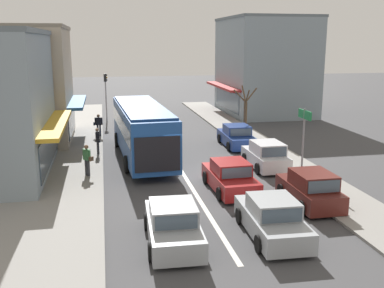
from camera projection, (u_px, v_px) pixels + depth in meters
The scene contains 19 objects.
ground_plane at pixel (184, 176), 23.69m from camera, with size 140.00×140.00×0.00m, color #3F3F42.
lane_centre_line at pixel (173, 157), 27.51m from camera, with size 0.20×28.00×0.01m, color silver.
sidewalk_left at pixel (61, 153), 28.12m from camera, with size 5.20×44.00×0.14m, color gray.
kerb_right at pixel (258, 145), 30.59m from camera, with size 2.80×44.00×0.12m, color gray.
shopfront_mid_block at pixel (12, 85), 30.88m from camera, with size 8.78×7.83×7.99m.
building_right_far at pixel (264, 66), 43.59m from camera, with size 8.51×10.02×9.21m.
city_bus at pixel (142, 128), 26.89m from camera, with size 3.12×10.97×3.23m.
sedan_behind_bus_mid at pixel (173, 225), 15.67m from camera, with size 2.03×4.27×1.47m.
sedan_behind_bus_near at pixel (230, 177), 21.19m from camera, with size 1.98×4.24×1.47m.
sedan_queue_far_back at pixel (272, 219), 16.23m from camera, with size 2.02×4.26×1.47m.
parked_hatchback_kerb_front at pixel (310, 189), 19.30m from camera, with size 1.83×3.70×1.54m.
parked_hatchback_kerb_second at pixel (266, 156), 24.94m from camera, with size 1.84×3.71×1.54m.
parked_sedan_kerb_third at pixel (237, 137), 30.19m from camera, with size 1.95×4.23×1.47m.
traffic_light_downstreet at pixel (106, 89), 39.27m from camera, with size 0.33×0.24×4.20m.
directional_road_sign at pixel (304, 127), 22.92m from camera, with size 0.10×1.40×3.60m.
street_tree_right at pixel (245, 115), 31.98m from camera, with size 1.72×1.71×3.83m.
pedestrian_with_handbag_near at pixel (98, 124), 32.69m from camera, with size 0.66×0.30×1.63m.
pedestrian_browsing_midblock at pixel (98, 139), 27.50m from camera, with size 0.25×0.65×1.63m.
pedestrian_far_walker at pixel (87, 158), 23.05m from camera, with size 0.55×0.56×1.63m.
Camera 1 is at (-4.03, -22.36, 6.92)m, focal length 42.00 mm.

